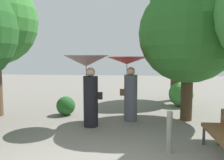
{
  "coord_description": "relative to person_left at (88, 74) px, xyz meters",
  "views": [
    {
      "loc": [
        0.66,
        -3.59,
        2.04
      ],
      "look_at": [
        0.0,
        3.46,
        1.29
      ],
      "focal_mm": 38.02,
      "sensor_mm": 36.0,
      "label": 1
    }
  ],
  "objects": [
    {
      "name": "person_left",
      "position": [
        0.0,
        0.0,
        0.0
      ],
      "size": [
        1.27,
        1.27,
        2.03
      ],
      "rotation": [
        0.0,
        0.0,
        1.53
      ],
      "color": "black",
      "rests_on": "ground"
    },
    {
      "name": "person_right",
      "position": [
        1.13,
        0.72,
        -0.06
      ],
      "size": [
        1.3,
        1.3,
        1.99
      ],
      "rotation": [
        0.0,
        0.0,
        1.53
      ],
      "color": "#474C56",
      "rests_on": "ground"
    },
    {
      "name": "tree_mid_right",
      "position": [
        3.14,
        4.22,
        1.84
      ],
      "size": [
        2.53,
        2.53,
        4.93
      ],
      "color": "#4C3823",
      "rests_on": "ground"
    },
    {
      "name": "tree_far_back",
      "position": [
        2.94,
        0.94,
        1.43
      ],
      "size": [
        3.03,
        3.03,
        4.63
      ],
      "color": "#42301E",
      "rests_on": "ground"
    },
    {
      "name": "bush_path_right",
      "position": [
        -1.01,
        1.19,
        -1.18
      ],
      "size": [
        0.64,
        0.64,
        0.64
      ],
      "primitive_type": "sphere",
      "color": "#235B23",
      "rests_on": "ground"
    },
    {
      "name": "bush_far_side",
      "position": [
        3.17,
        3.01,
        -1.01
      ],
      "size": [
        0.97,
        0.97,
        0.97
      ],
      "primitive_type": "sphere",
      "color": "#428C3D",
      "rests_on": "ground"
    },
    {
      "name": "path_marker_post",
      "position": [
        2.05,
        -1.67,
        -1.06
      ],
      "size": [
        0.12,
        0.12,
        0.88
      ],
      "primitive_type": "cylinder",
      "color": "gray",
      "rests_on": "ground"
    }
  ]
}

